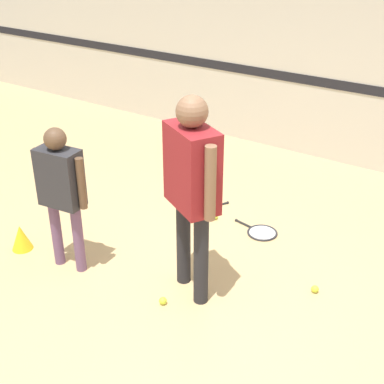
{
  "coord_description": "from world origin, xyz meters",
  "views": [
    {
      "loc": [
        1.95,
        -2.96,
        2.91
      ],
      "look_at": [
        -0.15,
        0.14,
        0.96
      ],
      "focal_mm": 50.0,
      "sensor_mm": 36.0,
      "label": 1
    }
  ],
  "objects_px": {
    "tennis_ball_near_instructor": "(163,301)",
    "person_student_left": "(61,185)",
    "racket_spare_on_floor": "(201,209)",
    "training_cone": "(21,237)",
    "racket_second_spare": "(261,232)",
    "tennis_ball_by_spare_racket": "(215,216)",
    "tennis_ball_stray_left": "(315,289)",
    "person_instructor": "(192,178)"
  },
  "relations": [
    {
      "from": "person_instructor",
      "to": "tennis_ball_near_instructor",
      "type": "height_order",
      "value": "person_instructor"
    },
    {
      "from": "person_instructor",
      "to": "racket_spare_on_floor",
      "type": "distance_m",
      "value": 1.78
    },
    {
      "from": "person_student_left",
      "to": "racket_spare_on_floor",
      "type": "distance_m",
      "value": 1.82
    },
    {
      "from": "person_instructor",
      "to": "racket_second_spare",
      "type": "distance_m",
      "value": 1.59
    },
    {
      "from": "person_student_left",
      "to": "tennis_ball_by_spare_racket",
      "type": "height_order",
      "value": "person_student_left"
    },
    {
      "from": "racket_spare_on_floor",
      "to": "training_cone",
      "type": "height_order",
      "value": "training_cone"
    },
    {
      "from": "racket_second_spare",
      "to": "training_cone",
      "type": "xyz_separation_m",
      "value": [
        -1.8,
        -1.57,
        0.12
      ]
    },
    {
      "from": "racket_spare_on_floor",
      "to": "person_instructor",
      "type": "bearing_deg",
      "value": -120.78
    },
    {
      "from": "racket_second_spare",
      "to": "tennis_ball_near_instructor",
      "type": "relative_size",
      "value": 8.27
    },
    {
      "from": "tennis_ball_by_spare_racket",
      "to": "tennis_ball_stray_left",
      "type": "height_order",
      "value": "same"
    },
    {
      "from": "racket_spare_on_floor",
      "to": "tennis_ball_stray_left",
      "type": "relative_size",
      "value": 8.21
    },
    {
      "from": "racket_second_spare",
      "to": "racket_spare_on_floor",
      "type": "bearing_deg",
      "value": 7.36
    },
    {
      "from": "training_cone",
      "to": "tennis_ball_stray_left",
      "type": "bearing_deg",
      "value": 20.03
    },
    {
      "from": "racket_second_spare",
      "to": "tennis_ball_near_instructor",
      "type": "distance_m",
      "value": 1.48
    },
    {
      "from": "racket_second_spare",
      "to": "tennis_ball_by_spare_racket",
      "type": "height_order",
      "value": "tennis_ball_by_spare_racket"
    },
    {
      "from": "person_student_left",
      "to": "racket_spare_on_floor",
      "type": "bearing_deg",
      "value": 67.64
    },
    {
      "from": "tennis_ball_near_instructor",
      "to": "racket_second_spare",
      "type": "bearing_deg",
      "value": 83.9
    },
    {
      "from": "person_student_left",
      "to": "tennis_ball_near_instructor",
      "type": "bearing_deg",
      "value": -5.02
    },
    {
      "from": "racket_spare_on_floor",
      "to": "tennis_ball_stray_left",
      "type": "bearing_deg",
      "value": -83.1
    },
    {
      "from": "person_student_left",
      "to": "tennis_ball_stray_left",
      "type": "xyz_separation_m",
      "value": [
        2.04,
        0.9,
        -0.81
      ]
    },
    {
      "from": "racket_second_spare",
      "to": "person_student_left",
      "type": "bearing_deg",
      "value": 62.48
    },
    {
      "from": "tennis_ball_stray_left",
      "to": "racket_second_spare",
      "type": "bearing_deg",
      "value": 144.11
    },
    {
      "from": "tennis_ball_near_instructor",
      "to": "tennis_ball_by_spare_racket",
      "type": "height_order",
      "value": "same"
    },
    {
      "from": "racket_second_spare",
      "to": "tennis_ball_stray_left",
      "type": "relative_size",
      "value": 8.27
    },
    {
      "from": "person_instructor",
      "to": "tennis_ball_near_instructor",
      "type": "relative_size",
      "value": 26.53
    },
    {
      "from": "racket_spare_on_floor",
      "to": "tennis_ball_near_instructor",
      "type": "bearing_deg",
      "value": -128.87
    },
    {
      "from": "person_student_left",
      "to": "tennis_ball_stray_left",
      "type": "distance_m",
      "value": 2.37
    },
    {
      "from": "tennis_ball_near_instructor",
      "to": "tennis_ball_by_spare_racket",
      "type": "xyz_separation_m",
      "value": [
        -0.39,
        1.44,
        0.0
      ]
    },
    {
      "from": "person_student_left",
      "to": "tennis_ball_by_spare_racket",
      "type": "bearing_deg",
      "value": 58.95
    },
    {
      "from": "person_student_left",
      "to": "tennis_ball_near_instructor",
      "type": "height_order",
      "value": "person_student_left"
    },
    {
      "from": "racket_second_spare",
      "to": "tennis_ball_stray_left",
      "type": "bearing_deg",
      "value": 155.07
    },
    {
      "from": "training_cone",
      "to": "racket_spare_on_floor",
      "type": "bearing_deg",
      "value": 57.6
    },
    {
      "from": "person_student_left",
      "to": "person_instructor",
      "type": "bearing_deg",
      "value": 9.18
    },
    {
      "from": "person_instructor",
      "to": "person_student_left",
      "type": "height_order",
      "value": "person_instructor"
    },
    {
      "from": "tennis_ball_near_instructor",
      "to": "person_student_left",
      "type": "bearing_deg",
      "value": -177.9
    },
    {
      "from": "racket_spare_on_floor",
      "to": "tennis_ball_by_spare_racket",
      "type": "bearing_deg",
      "value": -79.07
    },
    {
      "from": "racket_spare_on_floor",
      "to": "tennis_ball_by_spare_racket",
      "type": "height_order",
      "value": "tennis_ball_by_spare_racket"
    },
    {
      "from": "tennis_ball_near_instructor",
      "to": "training_cone",
      "type": "relative_size",
      "value": 0.26
    },
    {
      "from": "person_instructor",
      "to": "tennis_ball_stray_left",
      "type": "bearing_deg",
      "value": 60.87
    },
    {
      "from": "racket_second_spare",
      "to": "training_cone",
      "type": "relative_size",
      "value": 2.12
    },
    {
      "from": "tennis_ball_near_instructor",
      "to": "racket_spare_on_floor",
      "type": "bearing_deg",
      "value": 112.14
    },
    {
      "from": "racket_spare_on_floor",
      "to": "tennis_ball_near_instructor",
      "type": "xyz_separation_m",
      "value": [
        0.62,
        -1.52,
        0.02
      ]
    }
  ]
}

